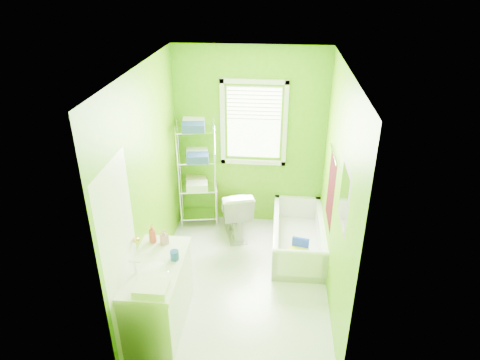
# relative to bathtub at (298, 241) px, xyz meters

# --- Properties ---
(ground) EXTENTS (2.90, 2.90, 0.00)m
(ground) POSITION_rel_bathtub_xyz_m (-0.72, -0.71, -0.15)
(ground) COLOR silver
(ground) RESTS_ON ground
(room_envelope) EXTENTS (2.14, 2.94, 2.62)m
(room_envelope) POSITION_rel_bathtub_xyz_m (-0.72, -0.71, 1.40)
(room_envelope) COLOR #549907
(room_envelope) RESTS_ON ground
(window) EXTENTS (0.92, 0.05, 1.22)m
(window) POSITION_rel_bathtub_xyz_m (-0.67, 0.72, 1.47)
(window) COLOR white
(window) RESTS_ON ground
(door) EXTENTS (0.09, 0.80, 2.00)m
(door) POSITION_rel_bathtub_xyz_m (-1.75, -1.71, 0.85)
(door) COLOR white
(door) RESTS_ON ground
(right_wall_decor) EXTENTS (0.04, 1.48, 1.17)m
(right_wall_decor) POSITION_rel_bathtub_xyz_m (0.32, -0.73, 1.17)
(right_wall_decor) COLOR #3D070A
(right_wall_decor) RESTS_ON ground
(bathtub) EXTENTS (0.67, 1.43, 0.46)m
(bathtub) POSITION_rel_bathtub_xyz_m (0.00, 0.00, 0.00)
(bathtub) COLOR white
(bathtub) RESTS_ON ground
(toilet) EXTENTS (0.62, 0.83, 0.76)m
(toilet) POSITION_rel_bathtub_xyz_m (-0.89, 0.31, 0.23)
(toilet) COLOR white
(toilet) RESTS_ON ground
(vanity) EXTENTS (0.54, 1.06, 1.01)m
(vanity) POSITION_rel_bathtub_xyz_m (-1.51, -1.51, 0.28)
(vanity) COLOR silver
(vanity) RESTS_ON ground
(wire_shelf_unit) EXTENTS (0.58, 0.47, 1.62)m
(wire_shelf_unit) POSITION_rel_bathtub_xyz_m (-1.45, 0.57, 0.84)
(wire_shelf_unit) COLOR silver
(wire_shelf_unit) RESTS_ON ground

